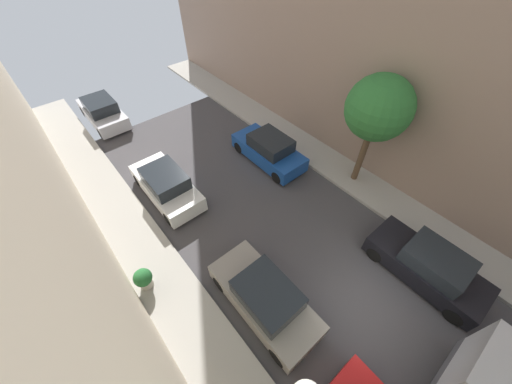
# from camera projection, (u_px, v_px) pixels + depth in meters

# --- Properties ---
(ground) EXTENTS (32.00, 32.00, 0.00)m
(ground) POSITION_uv_depth(u_px,v_px,m) (364.00, 307.00, 10.10)
(ground) COLOR #423F42
(sidewalk_right) EXTENTS (2.00, 44.00, 0.15)m
(sidewalk_right) POSITION_uv_depth(u_px,v_px,m) (433.00, 231.00, 12.22)
(sidewalk_right) COLOR #A8A399
(sidewalk_right) RESTS_ON ground
(parked_car_left_3) EXTENTS (1.78, 4.20, 1.57)m
(parked_car_left_3) POSITION_uv_depth(u_px,v_px,m) (265.00, 298.00, 9.58)
(parked_car_left_3) COLOR gray
(parked_car_left_3) RESTS_ON ground
(parked_car_left_4) EXTENTS (1.78, 4.20, 1.57)m
(parked_car_left_4) POSITION_uv_depth(u_px,v_px,m) (166.00, 185.00, 13.18)
(parked_car_left_4) COLOR white
(parked_car_left_4) RESTS_ON ground
(parked_car_left_5) EXTENTS (1.78, 4.20, 1.57)m
(parked_car_left_5) POSITION_uv_depth(u_px,v_px,m) (102.00, 112.00, 17.41)
(parked_car_left_5) COLOR silver
(parked_car_left_5) RESTS_ON ground
(parked_car_right_1) EXTENTS (1.78, 4.20, 1.57)m
(parked_car_right_1) POSITION_uv_depth(u_px,v_px,m) (428.00, 266.00, 10.40)
(parked_car_right_1) COLOR black
(parked_car_right_1) RESTS_ON ground
(parked_car_right_2) EXTENTS (1.78, 4.20, 1.57)m
(parked_car_right_2) POSITION_uv_depth(u_px,v_px,m) (269.00, 150.00, 14.92)
(parked_car_right_2) COLOR #194799
(parked_car_right_2) RESTS_ON ground
(street_tree_1) EXTENTS (2.73, 2.73, 5.32)m
(street_tree_1) POSITION_uv_depth(u_px,v_px,m) (379.00, 109.00, 11.42)
(street_tree_1) COLOR brown
(street_tree_1) RESTS_ON sidewalk_right
(potted_plant_3) EXTENTS (0.66, 0.66, 0.94)m
(potted_plant_3) POSITION_uv_depth(u_px,v_px,m) (143.00, 279.00, 10.10)
(potted_plant_3) COLOR #B2A899
(potted_plant_3) RESTS_ON sidewalk_left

